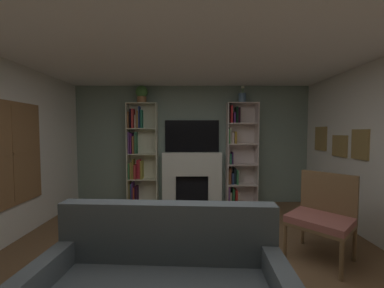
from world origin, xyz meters
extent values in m
plane|color=brown|center=(0.00, 0.00, 0.00)|extent=(6.48, 6.48, 0.00)
cube|color=gray|center=(0.00, 2.73, 1.28)|extent=(5.17, 0.06, 2.55)
cube|color=olive|center=(2.51, 1.08, 1.37)|extent=(0.03, 0.34, 0.45)
cube|color=#3D604A|center=(2.50, 1.08, 1.37)|extent=(0.01, 0.28, 0.39)
cube|color=olive|center=(2.51, 1.56, 1.32)|extent=(0.03, 0.38, 0.36)
cube|color=slate|center=(2.50, 1.56, 1.32)|extent=(0.01, 0.32, 0.30)
cube|color=olive|center=(2.51, 2.14, 1.43)|extent=(0.03, 0.37, 0.46)
cube|color=#556399|center=(2.50, 2.14, 1.43)|extent=(0.01, 0.31, 0.40)
cube|color=brown|center=(-2.50, 0.84, 1.25)|extent=(0.04, 1.13, 1.47)
cube|color=silver|center=(-2.49, 0.84, 1.25)|extent=(0.01, 1.03, 1.37)
cube|color=brown|center=(-2.48, 0.84, 1.25)|extent=(0.01, 0.02, 1.37)
cube|color=brown|center=(-2.48, 0.84, 1.25)|extent=(0.01, 1.03, 0.02)
cube|color=white|center=(0.00, 0.00, 2.58)|extent=(5.17, 5.52, 0.06)
cube|color=white|center=(-0.49, 2.59, 0.31)|extent=(0.29, 0.21, 0.61)
cube|color=white|center=(0.49, 2.59, 0.31)|extent=(0.29, 0.21, 0.61)
cube|color=white|center=(0.00, 2.59, 0.86)|extent=(1.27, 0.21, 0.50)
cube|color=black|center=(0.00, 2.66, 0.31)|extent=(0.70, 0.08, 0.61)
cube|color=#564A4D|center=(0.00, 2.34, 0.01)|extent=(1.37, 0.30, 0.03)
cube|color=black|center=(0.00, 2.67, 1.46)|extent=(1.16, 0.06, 0.69)
cube|color=beige|center=(-1.37, 2.57, 1.08)|extent=(0.02, 0.26, 2.17)
cube|color=beige|center=(-0.75, 2.57, 1.08)|extent=(0.02, 0.26, 2.17)
cube|color=beige|center=(-1.06, 2.69, 1.08)|extent=(0.64, 0.02, 2.17)
cube|color=beige|center=(-1.06, 2.57, 0.01)|extent=(0.61, 0.26, 0.02)
cube|color=olive|center=(-1.34, 2.59, 0.26)|extent=(0.02, 0.19, 0.48)
cube|color=navy|center=(-1.31, 2.59, 0.23)|extent=(0.02, 0.19, 0.42)
cube|color=#4E2C71|center=(-1.28, 2.58, 0.25)|extent=(0.03, 0.20, 0.46)
cube|color=#A43B1F|center=(-1.24, 2.57, 0.19)|extent=(0.03, 0.22, 0.35)
cube|color=black|center=(-1.20, 2.58, 0.20)|extent=(0.04, 0.21, 0.37)
cube|color=beige|center=(-1.06, 2.57, 0.54)|extent=(0.61, 0.26, 0.02)
cube|color=#377D48|center=(-1.34, 2.58, 0.72)|extent=(0.03, 0.21, 0.33)
cube|color=olive|center=(-1.30, 2.58, 0.73)|extent=(0.04, 0.21, 0.35)
cube|color=olive|center=(-1.26, 2.58, 0.76)|extent=(0.02, 0.20, 0.42)
cube|color=#A73234|center=(-1.22, 2.58, 0.70)|extent=(0.04, 0.20, 0.31)
cube|color=#AF1F30|center=(-1.17, 2.61, 0.75)|extent=(0.03, 0.15, 0.40)
cube|color=#C02C37|center=(-1.13, 2.61, 0.75)|extent=(0.04, 0.15, 0.41)
cube|color=olive|center=(-1.08, 2.58, 0.74)|extent=(0.04, 0.20, 0.38)
cube|color=beige|center=(-1.06, 2.57, 1.08)|extent=(0.61, 0.26, 0.02)
cube|color=#66417E|center=(-1.34, 2.58, 1.32)|extent=(0.03, 0.20, 0.46)
cube|color=#602473|center=(-1.29, 2.57, 1.31)|extent=(0.03, 0.22, 0.43)
cube|color=#945A37|center=(-1.24, 2.57, 1.28)|extent=(0.03, 0.22, 0.37)
cube|color=#2E6546|center=(-1.20, 2.60, 1.32)|extent=(0.04, 0.17, 0.46)
cube|color=beige|center=(-1.06, 2.57, 1.62)|extent=(0.61, 0.26, 0.02)
cube|color=#98653E|center=(-1.34, 2.57, 1.80)|extent=(0.02, 0.22, 0.34)
cube|color=black|center=(-1.30, 2.60, 1.84)|extent=(0.03, 0.17, 0.41)
cube|color=#B73233|center=(-1.25, 2.58, 1.84)|extent=(0.04, 0.20, 0.41)
cube|color=beige|center=(-1.20, 2.60, 1.77)|extent=(0.03, 0.16, 0.28)
cube|color=#A6743C|center=(-1.15, 2.59, 1.82)|extent=(0.03, 0.18, 0.37)
cube|color=navy|center=(-1.12, 2.60, 1.87)|extent=(0.02, 0.17, 0.46)
cube|color=#1F654F|center=(-1.08, 2.61, 1.83)|extent=(0.03, 0.15, 0.39)
cube|color=beige|center=(-1.06, 2.57, 2.16)|extent=(0.61, 0.26, 0.02)
cube|color=silver|center=(0.75, 2.54, 1.08)|extent=(0.02, 0.32, 2.17)
cube|color=silver|center=(1.37, 2.54, 1.08)|extent=(0.02, 0.32, 2.17)
cube|color=silver|center=(1.06, 2.69, 1.08)|extent=(0.64, 0.02, 2.17)
cube|color=silver|center=(1.06, 2.54, 0.01)|extent=(0.61, 0.32, 0.02)
cube|color=#683D7D|center=(0.78, 2.55, 0.20)|extent=(0.04, 0.26, 0.37)
cube|color=beige|center=(0.83, 2.59, 0.14)|extent=(0.04, 0.19, 0.24)
cube|color=#2F7F48|center=(0.89, 2.58, 0.17)|extent=(0.04, 0.20, 0.31)
cube|color=#AF2421|center=(0.94, 2.55, 0.17)|extent=(0.04, 0.26, 0.31)
cube|color=beige|center=(0.99, 2.55, 0.13)|extent=(0.04, 0.26, 0.23)
cube|color=silver|center=(1.06, 2.54, 0.43)|extent=(0.61, 0.32, 0.02)
cube|color=olive|center=(0.78, 2.57, 0.57)|extent=(0.02, 0.23, 0.26)
cube|color=#965131|center=(0.82, 2.59, 0.61)|extent=(0.04, 0.18, 0.34)
cube|color=#31477D|center=(0.87, 2.57, 0.56)|extent=(0.03, 0.22, 0.23)
cube|color=#1B262B|center=(0.92, 2.59, 0.61)|extent=(0.04, 0.18, 0.34)
cube|color=#337A4A|center=(0.96, 2.56, 0.59)|extent=(0.03, 0.24, 0.30)
cube|color=silver|center=(1.06, 2.54, 0.87)|extent=(0.61, 0.32, 0.02)
cube|color=beige|center=(0.78, 2.58, 1.03)|extent=(0.03, 0.21, 0.32)
cube|color=#27664E|center=(0.81, 2.56, 0.99)|extent=(0.03, 0.25, 0.22)
cube|color=#4A2B68|center=(0.86, 2.57, 1.00)|extent=(0.02, 0.23, 0.25)
cube|color=silver|center=(1.06, 2.54, 1.30)|extent=(0.61, 0.32, 0.02)
cube|color=#347E3D|center=(0.78, 2.55, 1.46)|extent=(0.02, 0.26, 0.30)
cube|color=beige|center=(0.81, 2.58, 1.47)|extent=(0.03, 0.21, 0.33)
cube|color=beige|center=(0.87, 2.58, 1.42)|extent=(0.04, 0.20, 0.23)
cube|color=#A47E28|center=(0.92, 2.57, 1.44)|extent=(0.04, 0.23, 0.26)
cube|color=silver|center=(1.06, 2.54, 1.73)|extent=(0.61, 0.32, 0.02)
cube|color=black|center=(0.78, 2.58, 1.92)|extent=(0.03, 0.20, 0.35)
cube|color=red|center=(0.83, 2.56, 1.92)|extent=(0.04, 0.23, 0.37)
cube|color=#552A7C|center=(0.88, 2.55, 1.85)|extent=(0.03, 0.27, 0.22)
cube|color=black|center=(0.93, 2.54, 1.91)|extent=(0.04, 0.27, 0.34)
cube|color=black|center=(0.98, 2.56, 1.90)|extent=(0.04, 0.25, 0.32)
cube|color=beige|center=(1.03, 2.59, 1.90)|extent=(0.03, 0.18, 0.31)
cube|color=silver|center=(1.06, 2.54, 2.16)|extent=(0.61, 0.32, 0.02)
cylinder|color=#A6714A|center=(-1.06, 2.55, 2.23)|extent=(0.19, 0.19, 0.13)
sphere|color=#467C3C|center=(-1.06, 2.55, 2.40)|extent=(0.26, 0.26, 0.26)
cylinder|color=#55789D|center=(1.06, 2.55, 2.27)|extent=(0.16, 0.16, 0.20)
cylinder|color=#4C7F3F|center=(1.06, 2.56, 2.43)|extent=(0.01, 0.01, 0.13)
sphere|color=silver|center=(1.06, 2.56, 2.49)|extent=(0.06, 0.06, 0.06)
cylinder|color=#4C7F3F|center=(1.07, 2.52, 2.43)|extent=(0.01, 0.01, 0.12)
sphere|color=silver|center=(1.07, 2.52, 2.49)|extent=(0.05, 0.05, 0.05)
cylinder|color=#4C7F3F|center=(1.06, 2.54, 2.43)|extent=(0.01, 0.01, 0.13)
sphere|color=silver|center=(1.06, 2.54, 2.50)|extent=(0.06, 0.06, 0.06)
cube|color=#4A5359|center=(-0.21, -0.39, 0.69)|extent=(1.87, 0.26, 0.52)
cylinder|color=brown|center=(1.96, 0.35, 0.23)|extent=(0.04, 0.04, 0.46)
cylinder|color=brown|center=(1.55, 0.79, 0.23)|extent=(0.04, 0.04, 0.46)
cylinder|color=brown|center=(1.56, -0.02, 0.23)|extent=(0.04, 0.04, 0.46)
cylinder|color=brown|center=(1.15, 0.42, 0.23)|extent=(0.04, 0.04, 0.46)
cube|color=#97554D|center=(1.55, 0.39, 0.50)|extent=(0.87, 0.87, 0.08)
cube|color=brown|center=(1.55, 0.39, 0.44)|extent=(0.87, 0.87, 0.04)
cube|color=brown|center=(1.75, 0.57, 0.75)|extent=(0.49, 0.52, 0.58)
cube|color=brown|center=(-0.23, 0.04, 0.41)|extent=(0.89, 0.43, 0.04)
cylinder|color=brown|center=(-0.65, -0.15, 0.20)|extent=(0.05, 0.05, 0.39)
cylinder|color=brown|center=(0.19, -0.15, 0.20)|extent=(0.05, 0.05, 0.39)
cylinder|color=brown|center=(-0.65, 0.23, 0.20)|extent=(0.05, 0.05, 0.39)
cylinder|color=brown|center=(0.19, 0.23, 0.20)|extent=(0.05, 0.05, 0.39)
camera|label=1|loc=(0.00, -2.37, 1.56)|focal=21.69mm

